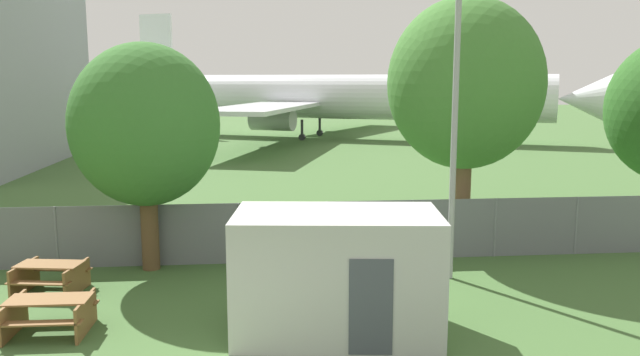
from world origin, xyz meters
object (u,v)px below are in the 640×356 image
object	(u,v)px
picnic_bench_near_cabin	(50,312)
tree_behind_benches	(465,84)
tree_near_hangar	(145,126)
portable_cabin	(337,273)
picnic_bench_open_grass	(50,275)
airplane	(326,97)

from	to	relation	value
picnic_bench_near_cabin	tree_behind_benches	distance (m)	13.21
picnic_bench_near_cabin	tree_behind_benches	size ratio (longest dim) A/B	0.22
tree_near_hangar	portable_cabin	bearing A→B (deg)	-46.71
picnic_bench_open_grass	airplane	bearing A→B (deg)	74.59
picnic_bench_open_grass	tree_behind_benches	bearing A→B (deg)	16.46
picnic_bench_near_cabin	tree_near_hangar	size ratio (longest dim) A/B	0.27
airplane	tree_behind_benches	size ratio (longest dim) A/B	5.64
tree_near_hangar	picnic_bench_open_grass	bearing A→B (deg)	-139.95
picnic_bench_open_grass	tree_near_hangar	xyz separation A→B (m)	(2.15, 1.81, 3.58)
portable_cabin	tree_near_hangar	world-z (taller)	tree_near_hangar
airplane	picnic_bench_near_cabin	bearing A→B (deg)	-78.67
picnic_bench_open_grass	tree_near_hangar	size ratio (longest dim) A/B	0.28
airplane	picnic_bench_open_grass	world-z (taller)	airplane
picnic_bench_near_cabin	picnic_bench_open_grass	world-z (taller)	same
picnic_bench_near_cabin	tree_near_hangar	distance (m)	5.82
tree_behind_benches	portable_cabin	bearing A→B (deg)	-126.11
portable_cabin	picnic_bench_near_cabin	xyz separation A→B (m)	(-6.01, 0.55, -0.82)
picnic_bench_near_cabin	picnic_bench_open_grass	xyz separation A→B (m)	(-0.81, 2.59, -0.00)
picnic_bench_open_grass	tree_behind_benches	distance (m)	12.97
portable_cabin	tree_near_hangar	bearing A→B (deg)	139.52
portable_cabin	picnic_bench_open_grass	world-z (taller)	portable_cabin
airplane	tree_near_hangar	distance (m)	39.78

